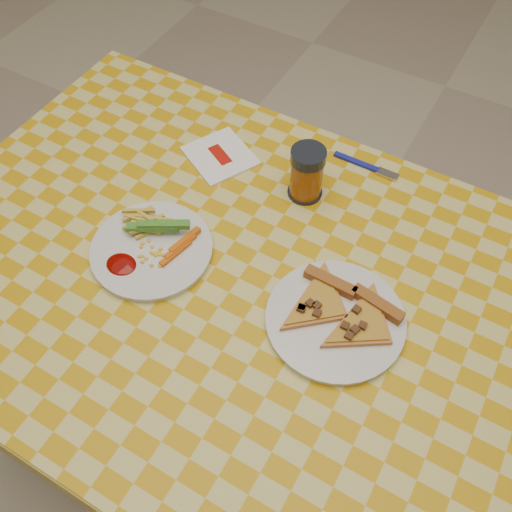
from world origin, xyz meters
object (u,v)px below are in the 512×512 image
Objects in this scene: table at (240,299)px; drink_glass at (307,173)px; plate_right at (335,320)px; plate_left at (152,250)px.

table is 11.09× the size of drink_glass.
table is 0.21m from plate_right.
drink_glass is at bearing 87.90° from table.
plate_left is at bearing -123.19° from drink_glass.
table is at bearing 9.99° from plate_left.
table is 5.66× the size of plate_left.
plate_right is at bearing -53.19° from drink_glass.
table is 5.37× the size of plate_right.
drink_glass reaches higher than plate_left.
plate_right is at bearing 5.41° from plate_left.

